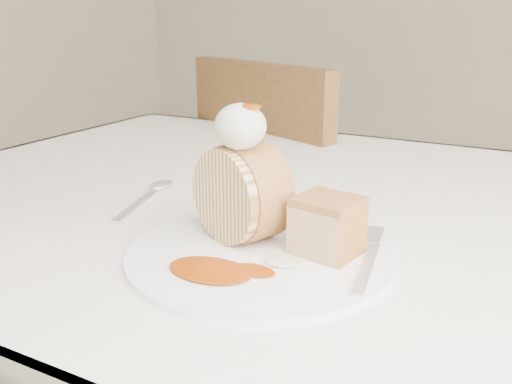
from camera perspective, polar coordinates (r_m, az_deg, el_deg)
The scene contains 10 objects.
table at distance 0.80m, azimuth 9.68°, elevation -7.78°, with size 1.40×0.90×0.75m.
chair_far at distance 1.39m, azimuth 3.64°, elevation -2.87°, with size 0.55×0.55×0.89m.
plate at distance 0.61m, azimuth 0.38°, elevation -6.19°, with size 0.28×0.28×0.01m, color white.
roulade_slice at distance 0.62m, azimuth -1.48°, elevation -0.10°, with size 0.10×0.10×0.06m, color beige.
cake_chunk at distance 0.60m, azimuth 7.13°, elevation -3.73°, with size 0.06×0.06×0.05m, color #A97340.
whipped_cream at distance 0.59m, azimuth -1.59°, elevation 6.57°, with size 0.05×0.05×0.05m, color silver.
caramel_drizzle at distance 0.58m, azimuth -0.70°, elevation 9.13°, with size 0.03×0.02×0.01m, color #8A3105.
caramel_pool at distance 0.56m, azimuth -4.64°, elevation -7.76°, with size 0.09×0.06×0.00m, color #8A3105, non-canonical shape.
fork at distance 0.57m, azimuth 11.02°, elevation -7.47°, with size 0.02×0.17×0.00m, color silver.
spoon at distance 0.77m, azimuth -11.81°, elevation -1.30°, with size 0.02×0.17×0.00m, color silver.
Camera 1 is at (0.22, -0.49, 1.00)m, focal length 40.00 mm.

